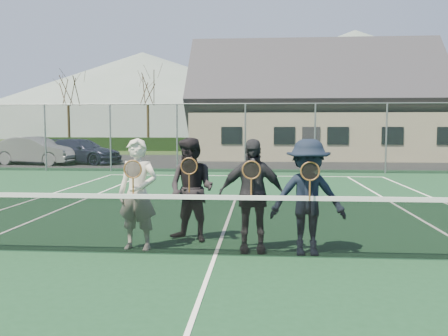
# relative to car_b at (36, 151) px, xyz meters

# --- Properties ---
(ground) EXTENTS (220.00, 220.00, 0.00)m
(ground) POSITION_rel_car_b_xyz_m (11.20, 2.96, -0.74)
(ground) COLOR #2B4518
(ground) RESTS_ON ground
(court_surface) EXTENTS (30.00, 30.00, 0.02)m
(court_surface) POSITION_rel_car_b_xyz_m (11.20, -17.04, -0.73)
(court_surface) COLOR #14381E
(court_surface) RESTS_ON ground
(tarmac_carpark) EXTENTS (40.00, 12.00, 0.01)m
(tarmac_carpark) POSITION_rel_car_b_xyz_m (7.20, 2.96, -0.73)
(tarmac_carpark) COLOR black
(tarmac_carpark) RESTS_ON ground
(hedge_row) EXTENTS (40.00, 1.20, 1.10)m
(hedge_row) POSITION_rel_car_b_xyz_m (11.20, 14.96, -0.19)
(hedge_row) COLOR black
(hedge_row) RESTS_ON ground
(hill_west) EXTENTS (110.00, 110.00, 18.00)m
(hill_west) POSITION_rel_car_b_xyz_m (-13.80, 77.96, 8.26)
(hill_west) COLOR slate
(hill_west) RESTS_ON ground
(hill_centre) EXTENTS (120.00, 120.00, 22.00)m
(hill_centre) POSITION_rel_car_b_xyz_m (31.20, 77.96, 10.26)
(hill_centre) COLOR slate
(hill_centre) RESTS_ON ground
(car_b) EXTENTS (4.66, 2.26, 1.47)m
(car_b) POSITION_rel_car_b_xyz_m (0.00, 0.00, 0.00)
(car_b) COLOR gray
(car_b) RESTS_ON ground
(car_c) EXTENTS (5.00, 3.19, 1.35)m
(car_c) POSITION_rel_car_b_xyz_m (2.20, 0.70, -0.06)
(car_c) COLOR #1B1D36
(car_c) RESTS_ON ground
(court_markings) EXTENTS (11.03, 23.83, 0.01)m
(court_markings) POSITION_rel_car_b_xyz_m (11.20, -17.04, -0.71)
(court_markings) COLOR white
(court_markings) RESTS_ON court_surface
(tennis_net) EXTENTS (11.68, 0.08, 1.10)m
(tennis_net) POSITION_rel_car_b_xyz_m (11.20, -17.04, -0.20)
(tennis_net) COLOR slate
(tennis_net) RESTS_ON ground
(perimeter_fence) EXTENTS (30.07, 0.07, 3.02)m
(perimeter_fence) POSITION_rel_car_b_xyz_m (11.20, -3.54, 0.79)
(perimeter_fence) COLOR slate
(perimeter_fence) RESTS_ON ground
(clubhouse) EXTENTS (15.60, 8.20, 7.70)m
(clubhouse) POSITION_rel_car_b_xyz_m (15.20, 6.95, 3.25)
(clubhouse) COLOR beige
(clubhouse) RESTS_ON ground
(tree_a) EXTENTS (3.20, 3.20, 7.77)m
(tree_a) POSITION_rel_car_b_xyz_m (-4.80, 15.96, 5.06)
(tree_a) COLOR #352313
(tree_a) RESTS_ON ground
(tree_b) EXTENTS (3.20, 3.20, 7.77)m
(tree_b) POSITION_rel_car_b_xyz_m (2.20, 15.96, 5.06)
(tree_b) COLOR #3D2B16
(tree_b) RESTS_ON ground
(tree_c) EXTENTS (3.20, 3.20, 7.77)m
(tree_c) POSITION_rel_car_b_xyz_m (13.20, 15.96, 5.06)
(tree_c) COLOR #331C12
(tree_c) RESTS_ON ground
(tree_d) EXTENTS (3.20, 3.20, 7.77)m
(tree_d) POSITION_rel_car_b_xyz_m (23.20, 15.96, 5.06)
(tree_d) COLOR #3C2816
(tree_d) RESTS_ON ground
(player_a) EXTENTS (0.71, 0.55, 1.80)m
(player_a) POSITION_rel_car_b_xyz_m (9.92, -16.75, 0.19)
(player_a) COLOR beige
(player_a) RESTS_ON court_surface
(player_b) EXTENTS (1.08, 0.98, 1.80)m
(player_b) POSITION_rel_car_b_xyz_m (10.70, -16.11, 0.18)
(player_b) COLOR black
(player_b) RESTS_ON court_surface
(player_c) EXTENTS (1.07, 0.52, 1.80)m
(player_c) POSITION_rel_car_b_xyz_m (11.75, -16.73, 0.18)
(player_c) COLOR #232428
(player_c) RESTS_ON court_surface
(player_d) EXTENTS (1.18, 0.70, 1.80)m
(player_d) POSITION_rel_car_b_xyz_m (12.62, -16.87, 0.18)
(player_d) COLOR black
(player_d) RESTS_ON court_surface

